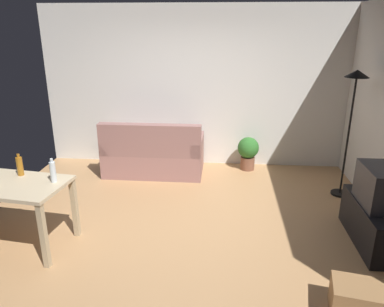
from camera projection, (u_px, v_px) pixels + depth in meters
ground_plane at (181, 222)px, 4.71m from camera, size 5.20×4.40×0.02m
wall_rear at (195, 87)px, 6.33m from camera, size 5.20×0.10×2.70m
couch at (154, 156)px, 6.15m from camera, size 1.61×0.84×0.92m
tv_stand at (375, 224)px, 4.19m from camera, size 0.44×1.10×0.48m
tv at (382, 187)px, 4.04m from camera, size 0.41×0.60×0.44m
torchiere_lamp at (353, 99)px, 5.00m from camera, size 0.32×0.32×1.81m
desk at (11, 192)px, 4.03m from camera, size 1.28×0.85×0.76m
potted_plant at (248, 151)px, 6.30m from camera, size 0.36×0.36×0.57m
storage_box at (360, 301)px, 3.15m from camera, size 0.54×0.43×0.30m
bottle_amber at (20, 166)px, 4.15m from camera, size 0.07×0.07×0.25m
bottle_clear at (53, 172)px, 3.98m from camera, size 0.06×0.06×0.27m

